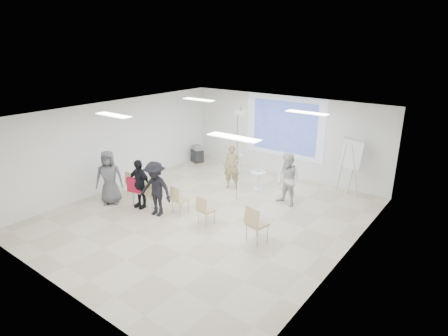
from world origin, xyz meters
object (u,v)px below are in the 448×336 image
Objects in this scene: audience_left at (139,180)px; pedestal_table at (258,179)px; audience_mid at (155,185)px; av_cart at (197,154)px; laptop at (154,194)px; chair_right_far at (255,222)px; player_left at (232,164)px; chair_left_inner at (151,194)px; audience_outer at (109,174)px; flipchart_easel at (352,154)px; chair_right_inner at (204,208)px; chair_left_mid at (139,189)px; chair_far_left at (132,182)px; player_right at (288,177)px; chair_center at (178,198)px.

pedestal_table is at bearing 56.06° from audience_left.
av_cart is at bearing 109.94° from audience_mid.
chair_right_far is at bearing -164.92° from laptop.
pedestal_table is 1.04m from player_left.
audience_left reaches higher than laptop.
audience_outer reaches higher than chair_left_inner.
flipchart_easel is (2.65, 1.37, 1.07)m from pedestal_table.
chair_right_inner is 0.45× the size of audience_mid.
chair_right_inner is at bearing -167.65° from chair_right_far.
player_left is at bearing 85.52° from chair_left_inner.
flipchart_easel reaches higher than chair_left_mid.
chair_left_inner is (0.49, 0.06, -0.04)m from chair_left_mid.
audience_left is (-3.98, -0.30, 0.29)m from chair_right_far.
chair_left_mid reaches higher than chair_far_left.
pedestal_table is 0.95× the size of av_cart.
player_right reaches higher than pedestal_table.
chair_center is 5.72m from flipchart_easel.
player_right reaches higher than audience_left.
pedestal_table is at bearing -104.44° from laptop.
audience_mid is at bearing -26.04° from chair_left_mid.
chair_left_mid is at bearing -18.84° from audience_outer.
chair_right_far is (2.68, -0.03, 0.07)m from chair_center.
flipchart_easel is at bearing 39.65° from chair_far_left.
audience_outer is at bearing -172.33° from chair_left_mid.
pedestal_table is at bearing 3.68° from player_left.
chair_right_far is 0.51× the size of flipchart_easel.
flipchart_easel is at bearing 60.39° from chair_left_inner.
chair_left_inner is 0.48× the size of audience_left.
pedestal_table is 0.76× the size of chair_left_mid.
chair_center is (-0.02, -2.65, -0.37)m from player_left.
player_left is 0.96× the size of player_right.
av_cart is (-1.98, 4.36, -0.16)m from chair_left_inner.
chair_left_mid is 1.05m from audience_outer.
audience_left reaches higher than chair_right_far.
chair_right_far is (4.83, -0.10, 0.08)m from chair_far_left.
player_left reaches higher than chair_right_far.
chair_far_left is (-2.96, -3.00, 0.14)m from pedestal_table.
chair_left_inner is at bearing -10.77° from chair_left_mid.
chair_left_mid is (-2.20, -3.36, 0.17)m from pedestal_table.
chair_far_left is 0.44× the size of audience_outer.
player_left is 3.92m from flipchart_easel.
audience_left is at bearing 39.58° from laptop.
player_left is at bearing -170.28° from player_right.
audience_mid is at bearing -119.93° from player_right.
chair_right_inner reaches higher than av_cart.
player_left is 0.95× the size of audience_mid.
chair_right_inner is 1.17× the size of av_cart.
player_left reaches higher than chair_left_mid.
pedestal_table is at bearing 39.16° from chair_left_mid.
player_right is 2.18× the size of chair_right_inner.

